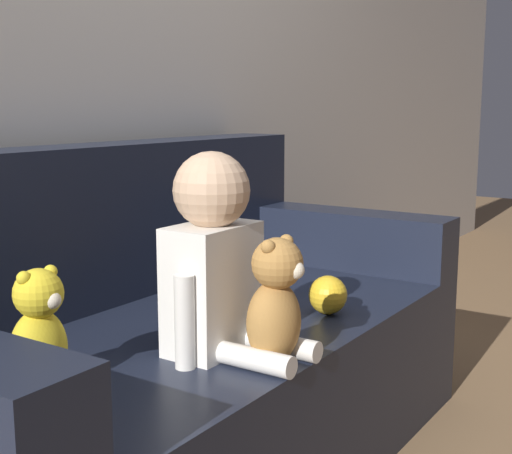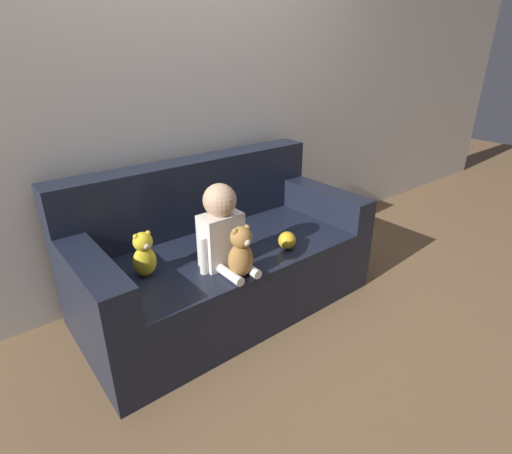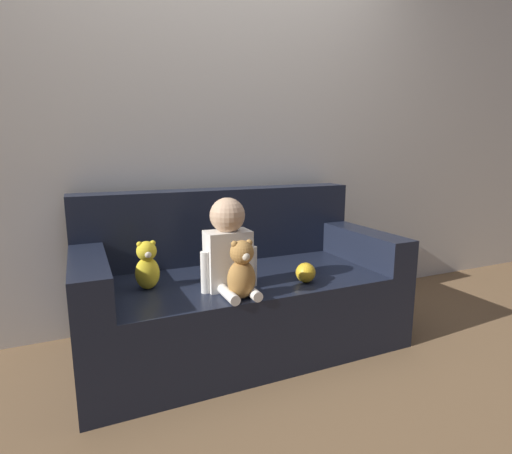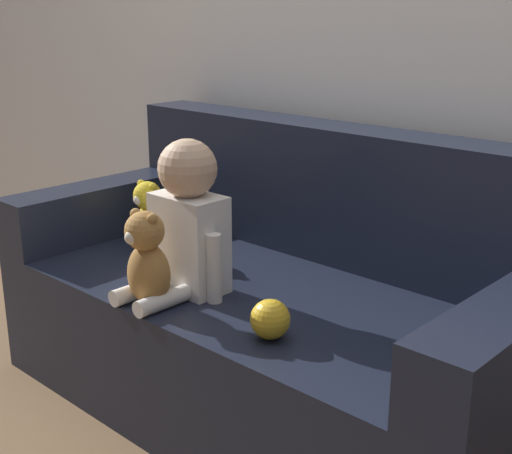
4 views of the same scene
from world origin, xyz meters
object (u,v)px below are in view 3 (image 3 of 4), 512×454
teddy_bear_brown (242,270)px  toy_ball (306,273)px  person_baby (228,247)px  plush_toy_side (147,265)px  couch (238,290)px

teddy_bear_brown → toy_ball: teddy_bear_brown is taller
person_baby → plush_toy_side: 0.39m
couch → teddy_bear_brown: size_ratio=6.21×
teddy_bear_brown → person_baby: bearing=92.3°
person_baby → plush_toy_side: bearing=157.4°
couch → teddy_bear_brown: (-0.14, -0.40, 0.24)m
teddy_bear_brown → plush_toy_side: (-0.36, 0.30, -0.02)m
couch → person_baby: bearing=-119.7°
person_baby → plush_toy_side: person_baby is taller
person_baby → teddy_bear_brown: bearing=-87.7°
person_baby → plush_toy_side: size_ratio=1.85×
person_baby → plush_toy_side: (-0.36, 0.15, -0.09)m
person_baby → teddy_bear_brown: 0.16m
person_baby → couch: bearing=60.3°
teddy_bear_brown → toy_ball: bearing=11.4°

